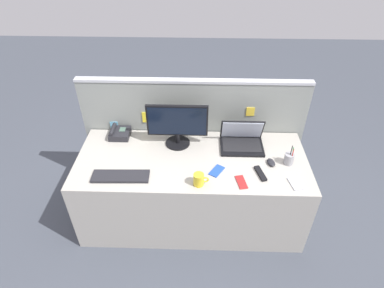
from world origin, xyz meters
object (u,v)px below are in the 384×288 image
at_px(laptop, 242,140).
at_px(cell_phone_blue_case, 217,171).
at_px(desk_phone, 119,133).
at_px(computer_mouse_right_hand, 271,162).
at_px(cell_phone_silver_slab, 295,184).
at_px(desktop_monitor, 177,124).
at_px(keyboard_main, 121,176).
at_px(pen_cup, 289,159).
at_px(cell_phone_red_case, 241,182).
at_px(coffee_mug, 199,179).
at_px(tv_remote, 260,173).

xyz_separation_m(laptop, cell_phone_blue_case, (-0.23, -0.36, -0.05)).
height_order(desk_phone, computer_mouse_right_hand, desk_phone).
bearing_deg(cell_phone_silver_slab, laptop, 114.34).
relative_size(desktop_monitor, desk_phone, 2.82).
bearing_deg(keyboard_main, pen_cup, 7.23).
bearing_deg(cell_phone_silver_slab, pen_cup, 77.97).
xyz_separation_m(laptop, cell_phone_red_case, (-0.04, -0.48, -0.05)).
relative_size(desk_phone, cell_phone_red_case, 1.29).
height_order(keyboard_main, cell_phone_blue_case, keyboard_main).
relative_size(keyboard_main, computer_mouse_right_hand, 4.50).
bearing_deg(coffee_mug, computer_mouse_right_hand, 23.47).
bearing_deg(laptop, pen_cup, -33.38).
bearing_deg(cell_phone_silver_slab, tv_remote, 144.96).
distance_m(cell_phone_blue_case, coffee_mug, 0.21).
xyz_separation_m(cell_phone_red_case, cell_phone_silver_slab, (0.41, -0.00, 0.00)).
bearing_deg(coffee_mug, cell_phone_red_case, 5.07).
xyz_separation_m(laptop, tv_remote, (0.12, -0.38, -0.05)).
bearing_deg(coffee_mug, pen_cup, 20.05).
bearing_deg(desk_phone, keyboard_main, -77.33).
bearing_deg(tv_remote, cell_phone_red_case, -163.73).
height_order(cell_phone_silver_slab, coffee_mug, coffee_mug).
xyz_separation_m(cell_phone_red_case, tv_remote, (0.16, 0.10, 0.01)).
xyz_separation_m(laptop, keyboard_main, (-0.99, -0.45, -0.05)).
bearing_deg(keyboard_main, laptop, 22.96).
bearing_deg(cell_phone_red_case, desk_phone, 139.78).
bearing_deg(pen_cup, cell_phone_silver_slab, -89.03).
bearing_deg(keyboard_main, cell_phone_red_case, -3.37).
bearing_deg(cell_phone_blue_case, desktop_monitor, 164.90).
relative_size(desktop_monitor, laptop, 1.41).
bearing_deg(keyboard_main, coffee_mug, -6.98).
xyz_separation_m(desk_phone, keyboard_main, (0.12, -0.55, -0.02)).
height_order(desktop_monitor, keyboard_main, desktop_monitor).
height_order(keyboard_main, cell_phone_silver_slab, keyboard_main).
height_order(cell_phone_red_case, tv_remote, tv_remote).
bearing_deg(cell_phone_blue_case, desk_phone, -175.06).
bearing_deg(desktop_monitor, computer_mouse_right_hand, -18.25).
bearing_deg(desk_phone, cell_phone_red_case, -28.35).
xyz_separation_m(pen_cup, coffee_mug, (-0.74, -0.27, 0.00)).
distance_m(desk_phone, computer_mouse_right_hand, 1.38).
xyz_separation_m(tv_remote, coffee_mug, (-0.49, -0.13, 0.04)).
distance_m(desk_phone, tv_remote, 1.32).
distance_m(cell_phone_silver_slab, tv_remote, 0.27).
relative_size(computer_mouse_right_hand, tv_remote, 0.59).
xyz_separation_m(cell_phone_blue_case, tv_remote, (0.35, -0.03, 0.01)).
height_order(computer_mouse_right_hand, cell_phone_red_case, computer_mouse_right_hand).
height_order(pen_cup, tv_remote, pen_cup).
xyz_separation_m(keyboard_main, pen_cup, (1.36, 0.21, 0.04)).
bearing_deg(laptop, coffee_mug, -126.00).
bearing_deg(cell_phone_blue_case, keyboard_main, -140.76).
xyz_separation_m(desktop_monitor, cell_phone_blue_case, (0.34, -0.37, -0.21)).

